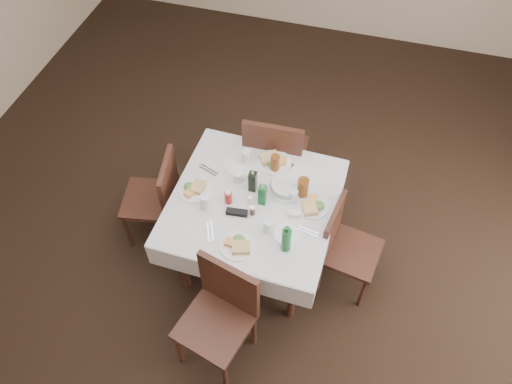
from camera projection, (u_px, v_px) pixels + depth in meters
ground_plane at (247, 263)px, 4.18m from camera, size 7.00×7.00×0.00m
room_shell at (242, 111)px, 2.83m from camera, size 6.04×7.04×2.80m
dining_table at (254, 208)px, 3.70m from camera, size 1.23×1.23×0.76m
chair_north at (275, 154)px, 4.16m from camera, size 0.50×0.50×1.01m
chair_south at (221, 309)px, 3.34m from camera, size 0.54×0.54×0.94m
chair_east at (343, 243)px, 3.73m from camera, size 0.46×0.46×0.85m
chair_west at (159, 195)px, 3.99m from camera, size 0.49×0.49×0.88m
meal_north at (273, 162)px, 3.83m from camera, size 0.27×0.27×0.06m
meal_south at (238, 245)px, 3.37m from camera, size 0.24×0.24×0.05m
meal_east at (313, 206)px, 3.57m from camera, size 0.24×0.24×0.05m
meal_west at (194, 189)px, 3.67m from camera, size 0.23×0.23×0.05m
side_plate_a at (235, 166)px, 3.83m from camera, size 0.17×0.17×0.01m
side_plate_b at (286, 235)px, 3.44m from camera, size 0.18×0.18×0.01m
water_n at (246, 157)px, 3.81m from camera, size 0.07×0.07×0.13m
water_s at (268, 227)px, 3.42m from camera, size 0.06×0.06×0.12m
water_e at (293, 196)px, 3.58m from camera, size 0.06×0.06×0.11m
water_w at (205, 202)px, 3.54m from camera, size 0.07×0.07×0.13m
iced_tea_a at (275, 163)px, 3.76m from camera, size 0.07×0.07×0.15m
iced_tea_b at (303, 188)px, 3.59m from camera, size 0.08×0.08×0.17m
bread_basket at (286, 187)px, 3.66m from camera, size 0.24×0.24×0.08m
oil_cruet_dark at (253, 181)px, 3.62m from camera, size 0.06×0.06×0.23m
oil_cruet_green at (263, 194)px, 3.54m from camera, size 0.05×0.05×0.23m
ketchup_bottle at (228, 197)px, 3.58m from camera, size 0.05×0.05×0.12m
salt_shaker at (250, 200)px, 3.59m from camera, size 0.03×0.03×0.07m
pepper_shaker at (252, 211)px, 3.52m from camera, size 0.04×0.04×0.08m
coffee_mug at (238, 177)px, 3.71m from camera, size 0.15×0.14×0.10m
sunglasses at (237, 212)px, 3.54m from camera, size 0.16×0.07×0.03m
green_bottle at (286, 239)px, 3.29m from camera, size 0.06×0.06×0.25m
sugar_caddy at (294, 214)px, 3.53m from camera, size 0.09×0.05×0.04m
cutlery_n at (286, 170)px, 3.80m from camera, size 0.09×0.18×0.01m
cutlery_s at (210, 231)px, 3.46m from camera, size 0.11×0.18×0.01m
cutlery_e at (308, 231)px, 3.46m from camera, size 0.16×0.07×0.01m
cutlery_w at (209, 170)px, 3.80m from camera, size 0.17×0.10×0.01m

